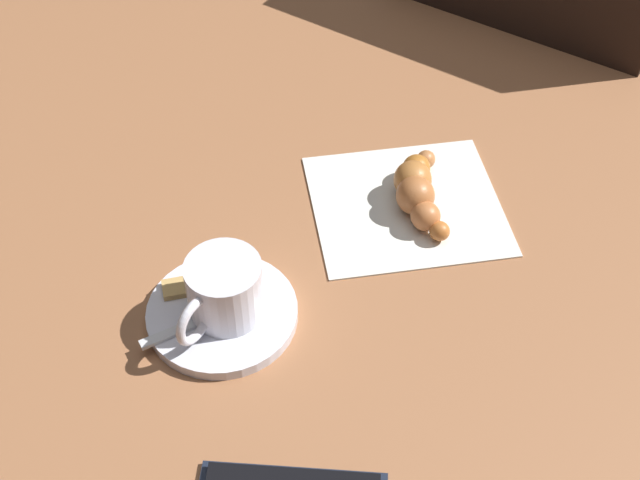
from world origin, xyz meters
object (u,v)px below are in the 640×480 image
at_px(espresso_cup, 223,290).
at_px(croissant, 417,189).
at_px(napkin, 406,204).
at_px(sugar_packet, 202,284).
at_px(teaspoon, 228,309).
at_px(saucer, 222,313).

distance_m(espresso_cup, croissant, 0.23).
distance_m(napkin, croissant, 0.02).
bearing_deg(sugar_packet, teaspoon, 119.05).
bearing_deg(saucer, napkin, -159.57).
distance_m(teaspoon, napkin, 0.22).
height_order(espresso_cup, teaspoon, espresso_cup).
height_order(saucer, croissant, croissant).
bearing_deg(saucer, espresso_cup, 143.73).
bearing_deg(espresso_cup, saucer, -36.27).
bearing_deg(croissant, espresso_cup, 20.27).
bearing_deg(saucer, teaspoon, 150.06).
bearing_deg(sugar_packet, saucer, 112.82).
relative_size(espresso_cup, teaspoon, 0.70).
xyz_separation_m(sugar_packet, croissant, (-0.23, -0.04, 0.01)).
bearing_deg(espresso_cup, teaspoon, 160.94).
distance_m(espresso_cup, napkin, 0.22).
height_order(espresso_cup, napkin, espresso_cup).
height_order(espresso_cup, croissant, espresso_cup).
xyz_separation_m(espresso_cup, napkin, (-0.20, -0.08, -0.04)).
height_order(teaspoon, croissant, croissant).
bearing_deg(napkin, sugar_packet, 11.76).
distance_m(saucer, espresso_cup, 0.03).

